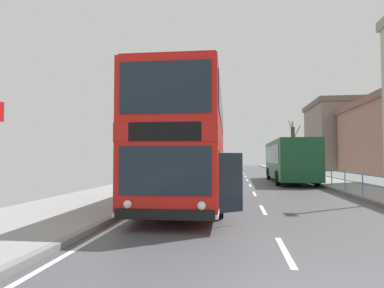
# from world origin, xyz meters

# --- Properties ---
(double_decker_bus_main) EXTENTS (3.38, 10.49, 4.30)m
(double_decker_bus_main) POSITION_xyz_m (-2.67, 8.71, 2.25)
(double_decker_bus_main) COLOR red
(double_decker_bus_main) RESTS_ON ground
(background_bus_far_lane) EXTENTS (2.72, 9.89, 2.95)m
(background_bus_far_lane) POSITION_xyz_m (2.95, 20.13, 1.62)
(background_bus_far_lane) COLOR #19512D
(background_bus_far_lane) RESTS_ON ground
(pedestrian_railing_far_kerb) EXTENTS (0.05, 24.17, 0.96)m
(pedestrian_railing_far_kerb) POSITION_xyz_m (4.45, 9.68, 0.79)
(pedestrian_railing_far_kerb) COLOR #598CC6
(pedestrian_railing_far_kerb) RESTS_ON ground
(bare_tree_far_00) EXTENTS (0.97, 2.96, 5.88)m
(bare_tree_far_00) POSITION_xyz_m (5.36, 32.28, 2.80)
(bare_tree_far_00) COLOR #423328
(bare_tree_far_00) RESTS_ON ground
(background_building_02) EXTENTS (12.70, 11.16, 9.92)m
(background_building_02) POSITION_xyz_m (16.46, 45.06, 4.99)
(background_building_02) COLOR slate
(background_building_02) RESTS_ON ground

